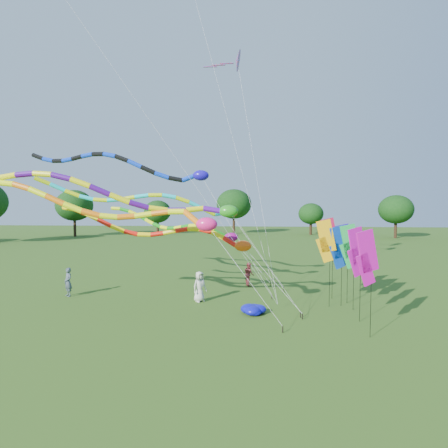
# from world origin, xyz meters

# --- Properties ---
(ground) EXTENTS (160.00, 160.00, 0.00)m
(ground) POSITION_xyz_m (0.00, 0.00, 0.00)
(ground) COLOR #2A5616
(ground) RESTS_ON ground
(tree_ring) EXTENTS (120.54, 118.25, 9.56)m
(tree_ring) POSITION_xyz_m (-2.17, -3.33, 5.60)
(tree_ring) COLOR #382314
(tree_ring) RESTS_ON ground
(tube_kite_red) EXTENTS (13.14, 1.82, 6.27)m
(tube_kite_red) POSITION_xyz_m (-3.12, 3.48, 4.27)
(tube_kite_red) COLOR black
(tube_kite_red) RESTS_ON ground
(tube_kite_orange) EXTENTS (15.15, 1.17, 7.59)m
(tube_kite_orange) POSITION_xyz_m (-5.29, 0.84, 5.60)
(tube_kite_orange) COLOR black
(tube_kite_orange) RESTS_ON ground
(tube_kite_purple) EXTENTS (16.48, 1.98, 8.07)m
(tube_kite_purple) POSITION_xyz_m (-4.98, 1.62, 6.20)
(tube_kite_purple) COLOR black
(tube_kite_purple) RESTS_ON ground
(tube_kite_blue) EXTENTS (16.32, 2.50, 9.92)m
(tube_kite_blue) POSITION_xyz_m (-6.60, 7.14, 8.25)
(tube_kite_blue) COLOR black
(tube_kite_blue) RESTS_ON ground
(tube_kite_cyan) EXTENTS (14.39, 4.25, 7.93)m
(tube_kite_cyan) POSITION_xyz_m (-4.47, 5.89, 5.94)
(tube_kite_cyan) COLOR black
(tube_kite_cyan) RESTS_ON ground
(tube_kite_green) EXTENTS (13.03, 4.82, 6.17)m
(tube_kite_green) POSITION_xyz_m (-4.16, 12.05, 4.06)
(tube_kite_green) COLOR black
(tube_kite_green) RESTS_ON ground
(delta_kite_high_c) EXTENTS (4.76, 5.43, 16.30)m
(delta_kite_high_c) POSITION_xyz_m (0.00, 8.68, 15.33)
(delta_kite_high_c) COLOR black
(delta_kite_high_c) RESTS_ON ground
(banner_pole_green) EXTENTS (1.16, 0.15, 4.78)m
(banner_pole_green) POSITION_xyz_m (6.40, 4.30, 3.52)
(banner_pole_green) COLOR black
(banner_pole_green) RESTS_ON ground
(banner_pole_orange) EXTENTS (1.16, 0.25, 5.01)m
(banner_pole_orange) POSITION_xyz_m (5.23, 4.92, 3.74)
(banner_pole_orange) COLOR black
(banner_pole_orange) RESTS_ON ground
(banner_pole_magenta_b) EXTENTS (1.11, 0.48, 4.78)m
(banner_pole_magenta_b) POSITION_xyz_m (6.05, -0.08, 3.52)
(banner_pole_magenta_b) COLOR black
(banner_pole_magenta_b) RESTS_ON ground
(banner_pole_blue_a) EXTENTS (1.14, 0.40, 4.64)m
(banner_pole_blue_a) POSITION_xyz_m (5.94, 4.99, 3.38)
(banner_pole_blue_a) COLOR black
(banner_pole_blue_a) RESTS_ON ground
(banner_pole_red) EXTENTS (1.16, 0.27, 5.03)m
(banner_pole_red) POSITION_xyz_m (5.75, 6.65, 3.76)
(banner_pole_red) COLOR black
(banner_pole_red) RESTS_ON ground
(banner_pole_blue_b) EXTENTS (1.16, 0.11, 4.70)m
(banner_pole_blue_b) POSITION_xyz_m (6.44, 5.78, 3.44)
(banner_pole_blue_b) COLOR black
(banner_pole_blue_b) RESTS_ON ground
(banner_pole_magenta_a) EXTENTS (1.09, 0.55, 4.76)m
(banner_pole_magenta_a) POSITION_xyz_m (6.22, 2.14, 3.49)
(banner_pole_magenta_a) COLOR black
(banner_pole_magenta_a) RESTS_ON ground
(blue_nylon_heap) EXTENTS (1.09, 1.21, 0.46)m
(blue_nylon_heap) POSITION_xyz_m (1.20, 3.42, 0.21)
(blue_nylon_heap) COLOR #0D0FB2
(blue_nylon_heap) RESTS_ON ground
(person_a) EXTENTS (1.04, 1.03, 1.81)m
(person_a) POSITION_xyz_m (-2.06, 5.36, 0.91)
(person_a) COLOR beige
(person_a) RESTS_ON ground
(person_b) EXTENTS (0.79, 0.76, 1.82)m
(person_b) POSITION_xyz_m (-10.54, 5.94, 0.91)
(person_b) COLOR #434F5E
(person_b) RESTS_ON ground
(person_c) EXTENTS (0.88, 0.99, 1.67)m
(person_c) POSITION_xyz_m (0.82, 9.97, 0.84)
(person_c) COLOR maroon
(person_c) RESTS_ON ground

